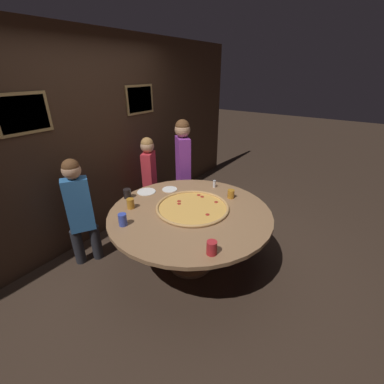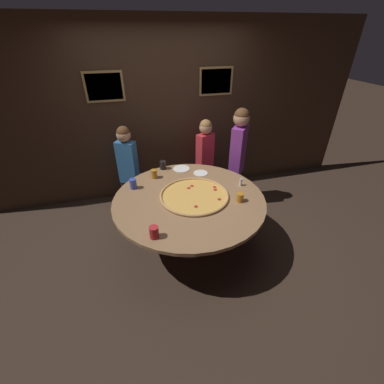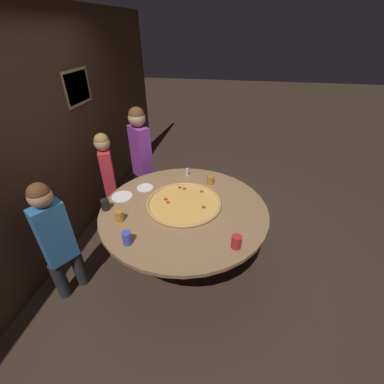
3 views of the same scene
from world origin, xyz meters
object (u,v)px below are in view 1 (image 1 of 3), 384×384
diner_side_right (149,175)px  diner_far_right (183,163)px  white_plate_near_front (170,189)px  diner_far_left (79,207)px  dining_table (190,220)px  drink_cup_beside_pizza (231,194)px  drink_cup_near_right (131,204)px  drink_cup_far_left (123,220)px  giant_pizza (192,207)px  drink_cup_front_edge (212,248)px  white_plate_far_back (146,192)px  drink_cup_far_right (127,194)px  condiment_shaker (214,184)px

diner_side_right → diner_far_right: diner_far_right is taller
white_plate_near_front → diner_far_left: size_ratio=0.15×
white_plate_near_front → diner_far_left: 1.09m
dining_table → diner_side_right: size_ratio=1.38×
drink_cup_beside_pizza → white_plate_near_front: 0.79m
drink_cup_near_right → drink_cup_beside_pizza: drink_cup_near_right is taller
drink_cup_far_left → diner_side_right: diner_side_right is taller
giant_pizza → dining_table: bearing=-167.4°
drink_cup_front_edge → white_plate_far_back: drink_cup_front_edge is taller
giant_pizza → drink_cup_far_right: 0.83m
drink_cup_front_edge → white_plate_far_back: (0.57, 1.30, -0.06)m
drink_cup_far_left → white_plate_near_front: (0.91, 0.15, -0.06)m
dining_table → condiment_shaker: 0.72m
dining_table → drink_cup_beside_pizza: size_ratio=17.09×
dining_table → drink_cup_far_left: drink_cup_far_left is taller
giant_pizza → condiment_shaker: (0.63, 0.09, 0.04)m
drink_cup_far_right → drink_cup_front_edge: size_ratio=0.94×
drink_cup_front_edge → diner_far_right: diner_far_right is taller
drink_cup_far_right → diner_side_right: diner_side_right is taller
drink_cup_far_left → drink_cup_front_edge: drink_cup_far_left is taller
drink_cup_front_edge → diner_far_right: size_ratio=0.08×
giant_pizza → drink_cup_far_left: drink_cup_far_left is taller
drink_cup_near_right → diner_far_left: bearing=122.7°
condiment_shaker → drink_cup_far_right: bearing=140.8°
white_plate_far_back → dining_table: bearing=-96.3°
drink_cup_front_edge → condiment_shaker: drink_cup_front_edge is taller
drink_cup_near_right → condiment_shaker: size_ratio=1.20×
dining_table → giant_pizza: 0.14m
white_plate_far_back → diner_far_left: 0.80m
drink_cup_far_left → diner_side_right: bearing=32.4°
drink_cup_near_right → white_plate_far_back: bearing=20.5°
drink_cup_front_edge → drink_cup_far_right: bearing=76.9°
drink_cup_beside_pizza → condiment_shaker: 0.36m
drink_cup_beside_pizza → condiment_shaker: (0.15, 0.32, -0.00)m
drink_cup_front_edge → diner_far_left: 1.65m
white_plate_near_front → condiment_shaker: 0.59m
white_plate_far_back → drink_cup_near_right: bearing=-159.5°
white_plate_near_front → dining_table: bearing=-119.5°
white_plate_near_front → diner_far_right: 0.72m
dining_table → drink_cup_far_left: 0.74m
dining_table → drink_cup_near_right: bearing=119.0°
drink_cup_near_right → white_plate_near_front: drink_cup_near_right is taller
giant_pizza → white_plate_near_front: bearing=65.6°
condiment_shaker → diner_far_left: 1.66m
drink_cup_beside_pizza → white_plate_far_back: (-0.46, 0.95, -0.05)m
dining_table → drink_cup_far_left: (-0.61, 0.39, 0.17)m
giant_pizza → diner_far_right: (0.90, 0.79, 0.10)m
dining_table → diner_far_left: diner_far_left is taller
drink_cup_far_right → diner_side_right: size_ratio=0.09×
white_plate_near_front → drink_cup_far_right: bearing=150.3°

